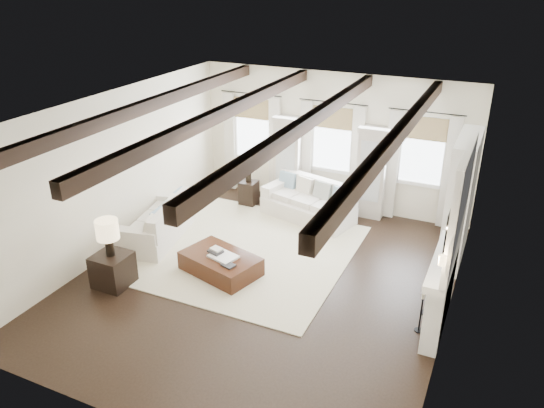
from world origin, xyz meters
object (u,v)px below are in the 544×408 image
at_px(ottoman, 221,264).
at_px(side_table_front, 113,270).
at_px(side_table_back, 249,193).
at_px(sofa_back, 310,203).
at_px(sofa_left, 160,224).

height_order(ottoman, side_table_front, side_table_front).
bearing_deg(side_table_back, sofa_back, -3.22).
bearing_deg(side_table_back, sofa_left, -110.22).
bearing_deg(side_table_front, side_table_back, 81.68).
relative_size(sofa_back, ottoman, 1.58).
relative_size(sofa_left, side_table_back, 3.67).
relative_size(sofa_back, sofa_left, 1.05).
bearing_deg(side_table_back, side_table_front, -98.32).
height_order(sofa_back, side_table_back, sofa_back).
bearing_deg(side_table_front, sofa_back, 61.60).
xyz_separation_m(sofa_left, side_table_back, (0.88, 2.40, -0.06)).
distance_m(ottoman, side_table_front, 1.96).
bearing_deg(ottoman, side_table_back, 123.10).
relative_size(sofa_back, side_table_back, 3.84).
xyz_separation_m(ottoman, side_table_back, (-0.95, 3.05, 0.11)).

